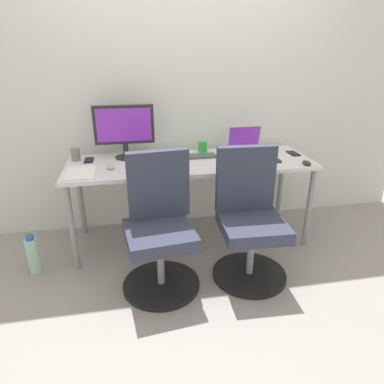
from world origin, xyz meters
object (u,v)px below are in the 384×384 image
at_px(desktop_monitor, 124,128).
at_px(office_chair_left, 160,229).
at_px(coffee_mug, 203,147).
at_px(open_laptop, 246,146).
at_px(office_chair_right, 249,221).
at_px(water_bottle_on_floor, 33,255).

bearing_deg(desktop_monitor, office_chair_left, -75.27).
relative_size(office_chair_left, coffee_mug, 10.22).
xyz_separation_m(open_laptop, coffee_mug, (-0.37, 0.08, -0.01)).
bearing_deg(coffee_mug, desktop_monitor, -174.91).
height_order(office_chair_left, desktop_monitor, desktop_monitor).
relative_size(office_chair_right, desktop_monitor, 1.96).
bearing_deg(office_chair_right, office_chair_left, -179.97).
bearing_deg(coffee_mug, office_chair_left, -120.26).
bearing_deg(office_chair_left, office_chair_right, 0.03).
bearing_deg(water_bottle_on_floor, office_chair_left, -16.83).
bearing_deg(office_chair_left, coffee_mug, 59.74).
bearing_deg(coffee_mug, water_bottle_on_floor, -159.37).
height_order(desktop_monitor, open_laptop, desktop_monitor).
bearing_deg(water_bottle_on_floor, open_laptop, 13.99).
relative_size(office_chair_left, open_laptop, 3.03).
distance_m(office_chair_left, coffee_mug, 0.99).
height_order(office_chair_left, coffee_mug, office_chair_left).
bearing_deg(office_chair_left, open_laptop, 40.50).
relative_size(office_chair_right, water_bottle_on_floor, 3.03).
distance_m(office_chair_right, desktop_monitor, 1.24).
xyz_separation_m(office_chair_left, desktop_monitor, (-0.19, 0.74, 0.54)).
relative_size(office_chair_left, desktop_monitor, 1.96).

